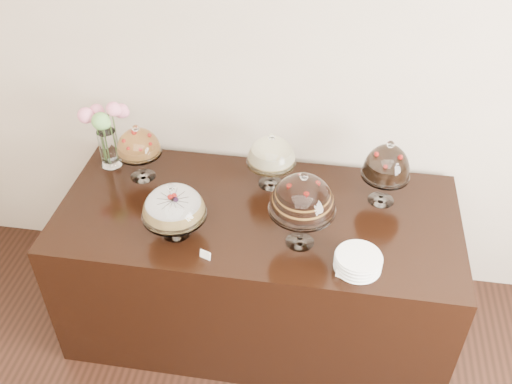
# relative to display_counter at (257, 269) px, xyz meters

# --- Properties ---
(wall_back) EXTENTS (5.00, 0.04, 3.00)m
(wall_back) POSITION_rel_display_counter_xyz_m (0.30, 0.55, 1.05)
(wall_back) COLOR beige
(wall_back) RESTS_ON ground
(display_counter) EXTENTS (2.20, 1.00, 0.90)m
(display_counter) POSITION_rel_display_counter_xyz_m (0.00, 0.00, 0.00)
(display_counter) COLOR black
(display_counter) RESTS_ON ground
(cake_stand_sugar_sponge) EXTENTS (0.33, 0.33, 0.32)m
(cake_stand_sugar_sponge) POSITION_rel_display_counter_xyz_m (-0.39, -0.23, 0.64)
(cake_stand_sugar_sponge) COLOR white
(cake_stand_sugar_sponge) RESTS_ON display_counter
(cake_stand_choco_layer) EXTENTS (0.34, 0.34, 0.45)m
(cake_stand_choco_layer) POSITION_rel_display_counter_xyz_m (0.25, -0.20, 0.75)
(cake_stand_choco_layer) COLOR white
(cake_stand_choco_layer) RESTS_ON display_counter
(cake_stand_cheesecake) EXTENTS (0.28, 0.28, 0.35)m
(cake_stand_cheesecake) POSITION_rel_display_counter_xyz_m (0.04, 0.26, 0.67)
(cake_stand_cheesecake) COLOR white
(cake_stand_cheesecake) RESTS_ON display_counter
(cake_stand_dark_choco) EXTENTS (0.27, 0.27, 0.40)m
(cake_stand_dark_choco) POSITION_rel_display_counter_xyz_m (0.67, 0.21, 0.70)
(cake_stand_dark_choco) COLOR white
(cake_stand_dark_choco) RESTS_ON display_counter
(cake_stand_fruit_tart) EXTENTS (0.26, 0.26, 0.36)m
(cake_stand_fruit_tart) POSITION_rel_display_counter_xyz_m (-0.72, 0.21, 0.68)
(cake_stand_fruit_tart) COLOR white
(cake_stand_fruit_tart) RESTS_ON display_counter
(flower_vase) EXTENTS (0.24, 0.28, 0.44)m
(flower_vase) POSITION_rel_display_counter_xyz_m (-0.94, 0.29, 0.70)
(flower_vase) COLOR white
(flower_vase) RESTS_ON display_counter
(plate_stack) EXTENTS (0.23, 0.23, 0.08)m
(plate_stack) POSITION_rel_display_counter_xyz_m (0.55, -0.34, 0.49)
(plate_stack) COLOR white
(plate_stack) RESTS_ON display_counter
(price_card_left) EXTENTS (0.06, 0.04, 0.04)m
(price_card_left) POSITION_rel_display_counter_xyz_m (-0.20, -0.39, 0.47)
(price_card_left) COLOR white
(price_card_left) RESTS_ON display_counter
(price_card_right) EXTENTS (0.06, 0.03, 0.04)m
(price_card_right) POSITION_rel_display_counter_xyz_m (0.48, -0.41, 0.47)
(price_card_right) COLOR white
(price_card_right) RESTS_ON display_counter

